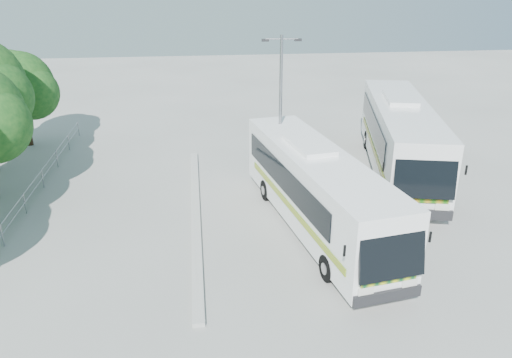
{
  "coord_description": "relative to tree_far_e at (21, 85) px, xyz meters",
  "views": [
    {
      "loc": [
        -2.09,
        -18.67,
        10.16
      ],
      "look_at": [
        0.42,
        1.47,
        1.8
      ],
      "focal_mm": 35.0,
      "sensor_mm": 36.0,
      "label": 1
    }
  ],
  "objects": [
    {
      "name": "coach_main",
      "position": [
        15.42,
        -13.29,
        -2.04
      ],
      "size": [
        4.4,
        12.36,
        3.37
      ],
      "rotation": [
        0.0,
        0.0,
        0.17
      ],
      "color": "white",
      "rests_on": "ground"
    },
    {
      "name": "ground",
      "position": [
        12.63,
        -13.3,
        -3.89
      ],
      "size": [
        100.0,
        100.0,
        0.0
      ],
      "primitive_type": "plane",
      "color": "#A9A9A3",
      "rests_on": "ground"
    },
    {
      "name": "railing",
      "position": [
        2.63,
        -9.3,
        -3.15
      ],
      "size": [
        0.06,
        22.0,
        1.0
      ],
      "color": "gray",
      "rests_on": "ground"
    },
    {
      "name": "tree_far_e",
      "position": [
        0.0,
        0.0,
        0.0
      ],
      "size": [
        4.54,
        4.28,
        5.92
      ],
      "color": "#382314",
      "rests_on": "ground"
    },
    {
      "name": "kerb_divider",
      "position": [
        10.33,
        -11.3,
        -3.81
      ],
      "size": [
        0.4,
        16.0,
        0.15
      ],
      "primitive_type": "cube",
      "color": "#B2B2AD",
      "rests_on": "ground"
    },
    {
      "name": "lamppost",
      "position": [
        14.63,
        -8.69,
        0.3
      ],
      "size": [
        1.86,
        0.23,
        7.59
      ],
      "rotation": [
        0.0,
        0.0,
        -0.03
      ],
      "color": "gray",
      "rests_on": "ground"
    },
    {
      "name": "coach_adjacent",
      "position": [
        21.46,
        -7.29,
        -1.83
      ],
      "size": [
        5.78,
        13.8,
        3.76
      ],
      "rotation": [
        0.0,
        0.0,
        -0.24
      ],
      "color": "white",
      "rests_on": "ground"
    }
  ]
}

